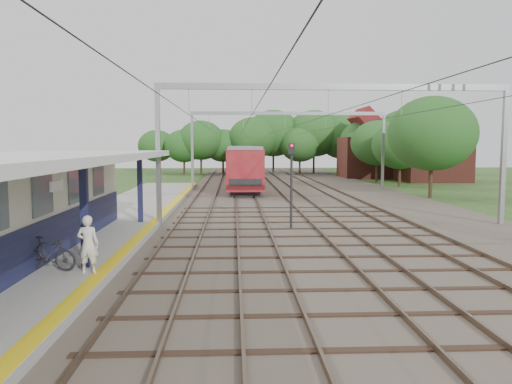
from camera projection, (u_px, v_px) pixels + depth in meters
name	position (u px, v px, depth m)	size (l,w,h in m)	color
ground	(307.00, 357.00, 9.56)	(160.00, 160.00, 0.00)	#2D4C1E
ballast_bed	(301.00, 196.00, 39.58)	(18.00, 90.00, 0.10)	#473D33
platform	(102.00, 229.00, 23.13)	(5.00, 52.00, 0.35)	gray
yellow_stripe	(151.00, 225.00, 23.22)	(0.45, 52.00, 0.01)	yellow
canopy	(19.00, 159.00, 14.84)	(6.40, 20.00, 3.44)	#13163C
rail_tracks	(270.00, 194.00, 39.45)	(11.80, 88.00, 0.15)	brown
catenary_system	(303.00, 124.00, 34.34)	(17.22, 88.00, 7.00)	gray
tree_band	(273.00, 139.00, 66.09)	(31.72, 30.88, 8.82)	#382619
house_near	(433.00, 155.00, 55.98)	(7.00, 6.12, 7.89)	brown
house_far	(374.00, 152.00, 61.70)	(8.00, 6.12, 8.66)	brown
person	(88.00, 244.00, 14.39)	(0.62, 0.41, 1.70)	silver
bicycle	(49.00, 254.00, 14.70)	(0.48, 1.70, 1.02)	black
train	(241.00, 162.00, 55.23)	(2.94, 36.55, 3.85)	black
signal_post	(291.00, 177.00, 23.57)	(0.32, 0.28, 4.14)	black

